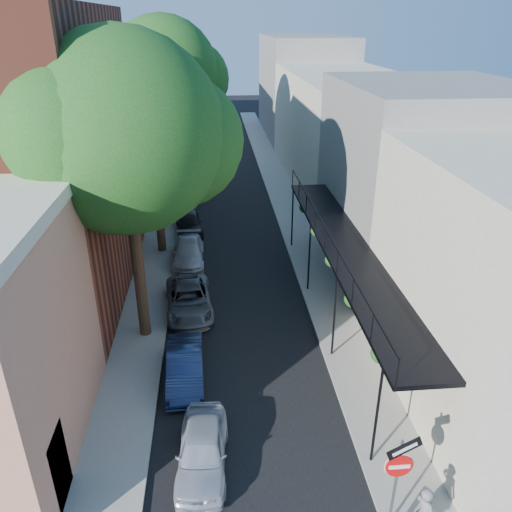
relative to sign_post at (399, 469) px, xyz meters
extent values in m
cube|color=black|center=(-3.16, 29.03, -2.03)|extent=(6.00, 64.00, 0.01)
cube|color=gray|center=(-7.16, 29.03, -1.98)|extent=(2.00, 64.00, 0.12)
cube|color=gray|center=(0.84, 29.03, -1.98)|extent=(2.00, 64.00, 0.12)
cube|color=beige|center=(-8.21, 1.53, -0.84)|extent=(0.10, 1.20, 2.20)
cube|color=gray|center=(-8.18, 13.03, 5.96)|extent=(0.06, 7.00, 4.00)
cube|color=gray|center=(-12.16, 25.03, 2.46)|extent=(8.00, 12.00, 9.00)
cube|color=beige|center=(-12.16, 39.03, 2.96)|extent=(8.00, 16.00, 10.00)
cube|color=tan|center=(-12.16, 53.03, 1.96)|extent=(8.00, 12.00, 8.00)
cube|color=gray|center=(5.84, 14.03, 2.46)|extent=(8.00, 10.00, 9.00)
cube|color=beige|center=(5.84, 29.03, 1.96)|extent=(8.00, 20.00, 8.00)
cube|color=gray|center=(5.84, 47.03, 2.96)|extent=(8.00, 16.00, 10.00)
cube|color=black|center=(1.04, 9.03, 1.46)|extent=(2.00, 16.00, 0.15)
cube|color=black|center=(0.09, 9.03, 2.34)|extent=(0.05, 16.00, 0.05)
cylinder|color=black|center=(0.14, 2.03, -0.23)|extent=(0.08, 0.08, 3.40)
cylinder|color=black|center=(0.14, 17.03, -0.23)|extent=(0.08, 0.08, 3.40)
sphere|color=#1B4413|center=(0.44, 3.03, 1.01)|extent=(0.60, 0.60, 0.60)
sphere|color=#1B4413|center=(0.44, 9.03, 1.01)|extent=(0.60, 0.60, 0.60)
sphere|color=#1B4413|center=(0.44, 15.03, 1.01)|extent=(0.60, 0.60, 0.60)
cylinder|color=#595B60|center=(-0.01, 0.03, -0.59)|extent=(0.07, 0.07, 2.90)
cylinder|color=red|center=(-0.01, -0.01, 0.11)|extent=(0.66, 0.04, 0.66)
cube|color=white|center=(-0.01, -0.04, 0.11)|extent=(0.50, 0.02, 0.10)
cylinder|color=white|center=(-0.01, 0.01, 0.11)|extent=(0.70, 0.02, 0.70)
cube|color=black|center=(0.04, -0.02, 0.66)|extent=(0.89, 0.15, 0.58)
cube|color=white|center=(0.04, -0.05, 0.66)|extent=(0.60, 0.10, 0.31)
cylinder|color=#312113|center=(-6.96, 9.03, 1.46)|extent=(0.44, 0.44, 7.00)
sphere|color=#1B4413|center=(-6.96, 9.03, 5.98)|extent=(6.80, 6.80, 6.80)
sphere|color=#1B4413|center=(-5.26, 10.05, 5.48)|extent=(4.76, 4.76, 4.76)
cylinder|color=#312113|center=(-6.96, 17.03, 1.11)|extent=(0.44, 0.44, 6.30)
sphere|color=#1B4413|center=(-6.96, 17.03, 5.16)|extent=(6.00, 6.00, 6.00)
sphere|color=#1B4413|center=(-5.46, 17.93, 4.66)|extent=(4.20, 4.20, 4.20)
cylinder|color=#312113|center=(-6.96, 26.03, 1.64)|extent=(0.44, 0.44, 7.35)
sphere|color=#1B4413|center=(-6.96, 26.03, 6.36)|extent=(7.00, 7.00, 7.00)
sphere|color=#1B4413|center=(-5.21, 27.08, 5.86)|extent=(4.90, 4.90, 4.90)
imported|color=#AAAFBC|center=(-4.62, 2.35, -1.45)|extent=(1.56, 3.50, 1.17)
imported|color=#172448|center=(-5.25, 6.12, -1.46)|extent=(1.35, 3.55, 1.16)
imported|color=#56585E|center=(-5.26, 10.72, -1.46)|extent=(2.26, 4.30, 1.15)
imported|color=#BABABE|center=(-5.47, 15.59, -1.47)|extent=(1.63, 3.89, 1.12)
imported|color=black|center=(-5.59, 19.68, -1.42)|extent=(1.85, 3.77, 1.24)
imported|color=slate|center=(-5.59, 26.80, -1.41)|extent=(1.65, 3.92, 1.26)
camera|label=1|loc=(-4.02, -7.98, 9.40)|focal=35.00mm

